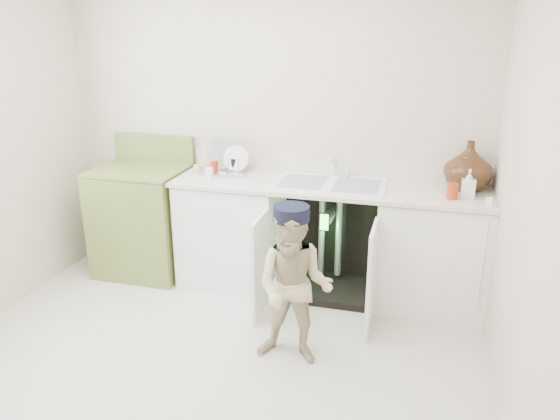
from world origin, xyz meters
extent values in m
plane|color=beige|center=(0.00, 0.00, 0.00)|extent=(3.50, 3.50, 0.00)
cube|color=beige|center=(0.00, 1.50, 1.25)|extent=(3.50, 2.50, 0.02)
cube|color=beige|center=(0.00, -1.50, 1.25)|extent=(3.50, 2.50, 0.02)
cube|color=beige|center=(1.75, 0.00, 1.25)|extent=(2.50, 3.00, 0.02)
cube|color=white|center=(-0.25, 1.20, 0.43)|extent=(0.80, 0.60, 0.86)
cube|color=white|center=(1.35, 1.20, 0.43)|extent=(0.80, 0.60, 0.86)
cube|color=black|center=(0.55, 1.47, 0.43)|extent=(0.80, 0.06, 0.86)
cube|color=black|center=(0.55, 1.20, 0.03)|extent=(0.80, 0.60, 0.06)
cylinder|color=gray|center=(0.48, 1.30, 0.45)|extent=(0.05, 0.05, 0.70)
cylinder|color=gray|center=(0.62, 1.30, 0.45)|extent=(0.05, 0.05, 0.70)
cylinder|color=gray|center=(0.55, 1.25, 0.62)|extent=(0.07, 0.18, 0.07)
cube|color=white|center=(0.15, 0.70, 0.40)|extent=(0.03, 0.40, 0.76)
cube|color=white|center=(0.95, 0.70, 0.40)|extent=(0.02, 0.40, 0.76)
cube|color=silver|center=(0.55, 1.20, 0.89)|extent=(2.44, 0.64, 0.03)
cube|color=silver|center=(0.55, 1.49, 0.98)|extent=(2.44, 0.02, 0.15)
cube|color=white|center=(0.55, 1.20, 0.90)|extent=(0.85, 0.55, 0.02)
cube|color=gray|center=(0.34, 1.20, 0.91)|extent=(0.34, 0.40, 0.01)
cube|color=gray|center=(0.76, 1.20, 0.91)|extent=(0.34, 0.40, 0.01)
cylinder|color=silver|center=(0.55, 1.42, 0.99)|extent=(0.03, 0.03, 0.17)
cylinder|color=silver|center=(0.55, 1.36, 1.06)|extent=(0.02, 0.14, 0.02)
cylinder|color=silver|center=(0.66, 1.42, 0.94)|extent=(0.04, 0.04, 0.06)
cylinder|color=white|center=(1.68, 0.89, 0.55)|extent=(0.01, 0.01, 0.70)
cube|color=white|center=(1.68, 0.98, 0.93)|extent=(0.04, 0.02, 0.06)
cube|color=silver|center=(-0.36, 1.32, 0.91)|extent=(0.44, 0.29, 0.02)
cylinder|color=silver|center=(-0.40, 1.34, 0.99)|extent=(0.27, 0.10, 0.26)
cylinder|color=white|center=(-0.25, 1.32, 0.98)|extent=(0.21, 0.06, 0.21)
cylinder|color=silver|center=(-0.54, 1.22, 0.98)|extent=(0.01, 0.01, 0.13)
cylinder|color=silver|center=(-0.45, 1.22, 0.98)|extent=(0.01, 0.01, 0.13)
cylinder|color=silver|center=(-0.36, 1.22, 0.98)|extent=(0.01, 0.01, 0.13)
cylinder|color=silver|center=(-0.28, 1.22, 0.98)|extent=(0.01, 0.01, 0.13)
cylinder|color=silver|center=(-0.19, 1.22, 0.98)|extent=(0.01, 0.01, 0.13)
imported|color=#442913|center=(1.55, 1.34, 1.08)|extent=(0.35, 0.35, 0.36)
imported|color=orange|center=(1.52, 1.30, 1.03)|extent=(0.10, 0.10, 0.26)
imported|color=white|center=(1.55, 1.14, 1.00)|extent=(0.09, 0.09, 0.20)
cylinder|color=#B32F0F|center=(1.44, 1.08, 0.96)|extent=(0.08, 0.08, 0.11)
cylinder|color=#B02B0F|center=(-0.43, 1.28, 0.95)|extent=(0.05, 0.05, 0.10)
cylinder|color=tan|center=(-0.54, 1.20, 0.94)|extent=(0.06, 0.06, 0.08)
cylinder|color=black|center=(-0.27, 1.32, 0.96)|extent=(0.04, 0.04, 0.12)
cube|color=white|center=(-0.40, 1.10, 0.95)|extent=(0.05, 0.05, 0.09)
cube|color=olive|center=(-1.05, 1.18, 0.45)|extent=(0.74, 0.65, 0.90)
cube|color=olive|center=(-1.05, 1.18, 0.91)|extent=(0.74, 0.65, 0.02)
cube|color=olive|center=(-1.05, 1.46, 1.03)|extent=(0.74, 0.06, 0.23)
cylinder|color=black|center=(-1.24, 1.02, 0.90)|extent=(0.17, 0.17, 0.02)
cylinder|color=silver|center=(-1.24, 1.02, 0.92)|extent=(0.19, 0.19, 0.01)
cylinder|color=black|center=(-1.24, 1.33, 0.90)|extent=(0.17, 0.17, 0.02)
cylinder|color=silver|center=(-1.24, 1.33, 0.92)|extent=(0.19, 0.19, 0.01)
cylinder|color=black|center=(-0.87, 1.02, 0.90)|extent=(0.17, 0.17, 0.02)
cylinder|color=silver|center=(-0.87, 1.02, 0.92)|extent=(0.19, 0.19, 0.01)
cylinder|color=black|center=(-0.87, 1.33, 0.90)|extent=(0.17, 0.17, 0.02)
cylinder|color=silver|center=(-0.87, 1.33, 0.92)|extent=(0.19, 0.19, 0.01)
imported|color=#CAB991|center=(0.52, 0.20, 0.51)|extent=(0.50, 0.39, 1.03)
cylinder|color=black|center=(0.52, 0.20, 1.00)|extent=(0.22, 0.22, 0.09)
cube|color=black|center=(0.52, 0.30, 0.96)|extent=(0.17, 0.09, 0.01)
cube|color=black|center=(0.58, 0.86, 0.72)|extent=(0.07, 0.01, 0.14)
cube|color=#26F23F|center=(0.58, 0.85, 0.72)|extent=(0.06, 0.00, 0.12)
camera|label=1|loc=(1.24, -2.76, 2.10)|focal=35.00mm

